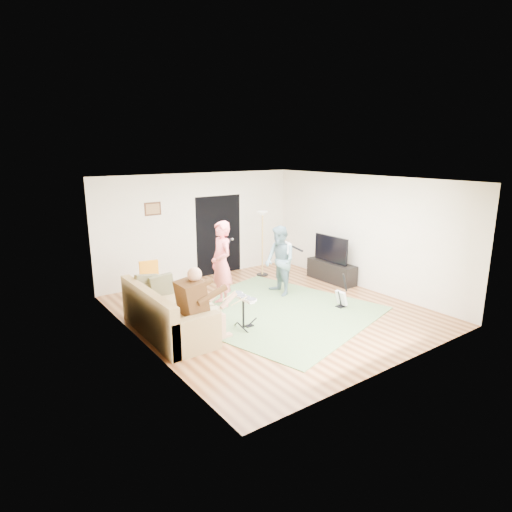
{
  "coord_description": "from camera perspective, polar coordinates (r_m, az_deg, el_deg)",
  "views": [
    {
      "loc": [
        -5.17,
        -6.63,
        3.28
      ],
      "look_at": [
        -0.17,
        0.3,
        1.14
      ],
      "focal_mm": 30.0,
      "sensor_mm": 36.0,
      "label": 1
    }
  ],
  "objects": [
    {
      "name": "guitarist",
      "position": [
        9.75,
        3.18,
        -0.67
      ],
      "size": [
        0.71,
        0.85,
        1.6
      ],
      "primitive_type": "imported",
      "rotation": [
        0.0,
        0.0,
        -1.71
      ],
      "color": "slate",
      "rests_on": "floor"
    },
    {
      "name": "microphone",
      "position": [
        9.05,
        -3.59,
        1.88
      ],
      "size": [
        0.06,
        0.06,
        0.24
      ],
      "primitive_type": null,
      "color": "black",
      "rests_on": "singer"
    },
    {
      "name": "torchiere_lamp",
      "position": [
        11.17,
        0.86,
        3.23
      ],
      "size": [
        0.31,
        0.31,
        1.71
      ],
      "color": "black",
      "rests_on": "floor"
    },
    {
      "name": "drummer",
      "position": [
        7.53,
        -7.25,
        -7.47
      ],
      "size": [
        0.88,
        0.49,
        1.36
      ],
      "color": "#4C2E15",
      "rests_on": "sofa"
    },
    {
      "name": "doorway",
      "position": [
        11.41,
        -4.99,
        2.77
      ],
      "size": [
        2.1,
        0.0,
        2.1
      ],
      "primitive_type": "plane",
      "rotation": [
        1.57,
        0.0,
        0.0
      ],
      "color": "black",
      "rests_on": "walls"
    },
    {
      "name": "television",
      "position": [
        10.86,
        9.97,
        0.94
      ],
      "size": [
        0.06,
        1.07,
        0.65
      ],
      "primitive_type": "cube",
      "color": "black",
      "rests_on": "tv_cabinet"
    },
    {
      "name": "picture_frame",
      "position": [
        10.48,
        -13.61,
        6.13
      ],
      "size": [
        0.42,
        0.03,
        0.32
      ],
      "primitive_type": "cube",
      "color": "#3F2314",
      "rests_on": "walls"
    },
    {
      "name": "walls",
      "position": [
        8.62,
        2.08,
        1.14
      ],
      "size": [
        5.5,
        6.0,
        2.7
      ],
      "primitive_type": null,
      "color": "beige",
      "rests_on": "floor"
    },
    {
      "name": "dining_chair",
      "position": [
        9.37,
        -13.78,
        -4.57
      ],
      "size": [
        0.48,
        0.5,
        0.98
      ],
      "rotation": [
        0.0,
        0.0,
        -0.17
      ],
      "color": "beige",
      "rests_on": "floor"
    },
    {
      "name": "ceiling",
      "position": [
        8.42,
        2.17,
        10.13
      ],
      "size": [
        6.0,
        6.0,
        0.0
      ],
      "primitive_type": "plane",
      "rotation": [
        3.14,
        0.0,
        0.0
      ],
      "color": "white",
      "rests_on": "walls"
    },
    {
      "name": "singer",
      "position": [
        9.06,
        -4.62,
        -1.08
      ],
      "size": [
        0.52,
        0.72,
        1.83
      ],
      "primitive_type": "imported",
      "rotation": [
        0.0,
        0.0,
        -1.7
      ],
      "color": "#FF6E75",
      "rests_on": "floor"
    },
    {
      "name": "tv_cabinet",
      "position": [
        11.04,
        10.02,
        -2.06
      ],
      "size": [
        0.4,
        1.4,
        0.5
      ],
      "primitive_type": "cube",
      "color": "black",
      "rests_on": "floor"
    },
    {
      "name": "drum_kit",
      "position": [
        8.03,
        -1.7,
        -7.77
      ],
      "size": [
        0.36,
        0.65,
        0.67
      ],
      "color": "black",
      "rests_on": "floor"
    },
    {
      "name": "floor",
      "position": [
        9.02,
        2.01,
        -7.24
      ],
      "size": [
        6.0,
        6.0,
        0.0
      ],
      "primitive_type": "plane",
      "color": "brown",
      "rests_on": "ground"
    },
    {
      "name": "sofa",
      "position": [
        7.98,
        -12.2,
        -8.16
      ],
      "size": [
        0.92,
        2.23,
        0.9
      ],
      "color": "#9B7E4D",
      "rests_on": "floor"
    },
    {
      "name": "window_blinds",
      "position": [
        7.45,
        -15.8,
        0.11
      ],
      "size": [
        0.0,
        2.05,
        2.05
      ],
      "primitive_type": "plane",
      "rotation": [
        1.57,
        0.0,
        1.57
      ],
      "color": "brown",
      "rests_on": "walls"
    },
    {
      "name": "guitar_spare",
      "position": [
        9.29,
        11.34,
        -5.49
      ],
      "size": [
        0.27,
        0.24,
        0.74
      ],
      "color": "black",
      "rests_on": "floor"
    },
    {
      "name": "area_rug",
      "position": [
        8.96,
        2.46,
        -7.35
      ],
      "size": [
        4.32,
        4.47,
        0.02
      ],
      "primitive_type": "cube",
      "rotation": [
        0.0,
        0.0,
        0.27
      ],
      "color": "#5A7C4B",
      "rests_on": "floor"
    },
    {
      "name": "guitar_held",
      "position": [
        9.8,
        4.12,
        1.14
      ],
      "size": [
        0.27,
        0.61,
        0.26
      ],
      "primitive_type": null,
      "rotation": [
        0.0,
        0.0,
        -0.26
      ],
      "color": "white",
      "rests_on": "guitarist"
    }
  ]
}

